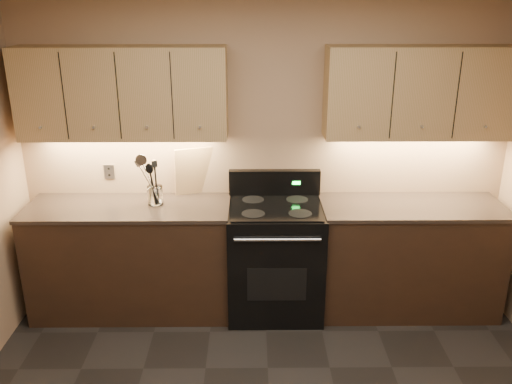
% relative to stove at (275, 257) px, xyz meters
% --- Properties ---
extents(wall_back, '(4.00, 0.04, 2.60)m').
position_rel_stove_xyz_m(wall_back, '(-0.08, 0.32, 0.82)').
color(wall_back, '#9B7D5B').
rests_on(wall_back, ground).
extents(counter_left, '(1.62, 0.62, 0.93)m').
position_rel_stove_xyz_m(counter_left, '(-1.18, 0.02, -0.01)').
color(counter_left, black).
rests_on(counter_left, ground).
extents(counter_right, '(1.46, 0.62, 0.93)m').
position_rel_stove_xyz_m(counter_right, '(1.10, 0.02, -0.01)').
color(counter_right, black).
rests_on(counter_right, ground).
extents(stove, '(0.76, 0.68, 1.14)m').
position_rel_stove_xyz_m(stove, '(0.00, 0.00, 0.00)').
color(stove, black).
rests_on(stove, ground).
extents(upper_cab_left, '(1.60, 0.30, 0.70)m').
position_rel_stove_xyz_m(upper_cab_left, '(-1.18, 0.17, 1.32)').
color(upper_cab_left, tan).
rests_on(upper_cab_left, wall_back).
extents(upper_cab_right, '(1.44, 0.30, 0.70)m').
position_rel_stove_xyz_m(upper_cab_right, '(1.10, 0.17, 1.32)').
color(upper_cab_right, tan).
rests_on(upper_cab_right, wall_back).
extents(outlet_plate, '(0.08, 0.01, 0.12)m').
position_rel_stove_xyz_m(outlet_plate, '(-1.38, 0.31, 0.64)').
color(outlet_plate, '#B2B5BA').
rests_on(outlet_plate, wall_back).
extents(utensil_crock, '(0.15, 0.15, 0.15)m').
position_rel_stove_xyz_m(utensil_crock, '(-0.96, 0.06, 0.52)').
color(utensil_crock, white).
rests_on(utensil_crock, counter_left).
extents(cutting_board, '(0.32, 0.16, 0.40)m').
position_rel_stove_xyz_m(cutting_board, '(-0.67, 0.29, 0.65)').
color(cutting_board, tan).
rests_on(cutting_board, counter_left).
extents(wooden_spoon, '(0.10, 0.15, 0.34)m').
position_rel_stove_xyz_m(wooden_spoon, '(-0.99, 0.05, 0.63)').
color(wooden_spoon, tan).
rests_on(wooden_spoon, utensil_crock).
extents(black_spoon, '(0.09, 0.13, 0.34)m').
position_rel_stove_xyz_m(black_spoon, '(-0.96, 0.07, 0.63)').
color(black_spoon, black).
rests_on(black_spoon, utensil_crock).
extents(black_turner, '(0.12, 0.15, 0.36)m').
position_rel_stove_xyz_m(black_turner, '(-0.94, 0.05, 0.64)').
color(black_turner, black).
rests_on(black_turner, utensil_crock).
extents(steel_spatula, '(0.27, 0.12, 0.39)m').
position_rel_stove_xyz_m(steel_spatula, '(-0.93, 0.07, 0.66)').
color(steel_spatula, silver).
rests_on(steel_spatula, utensil_crock).
extents(steel_skimmer, '(0.21, 0.10, 0.41)m').
position_rel_stove_xyz_m(steel_skimmer, '(-0.93, 0.05, 0.67)').
color(steel_skimmer, silver).
rests_on(steel_skimmer, utensil_crock).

